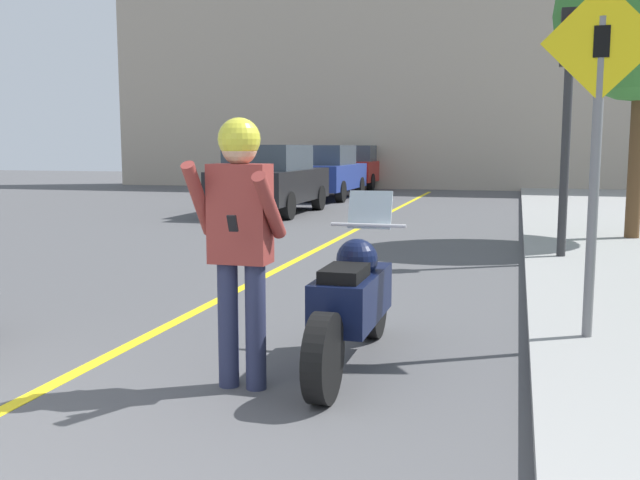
{
  "coord_description": "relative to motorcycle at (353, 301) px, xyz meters",
  "views": [
    {
      "loc": [
        2.46,
        -2.02,
        1.64
      ],
      "look_at": [
        1.0,
        3.28,
        0.92
      ],
      "focal_mm": 40.0,
      "sensor_mm": 36.0,
      "label": 1
    }
  ],
  "objects": [
    {
      "name": "traffic_light",
      "position": [
        1.79,
        5.34,
        1.98
      ],
      "size": [
        0.26,
        0.3,
        3.38
      ],
      "color": "#2D2D30",
      "rests_on": "sidewalk_curb"
    },
    {
      "name": "parked_car_red",
      "position": [
        -4.94,
        22.28,
        0.36
      ],
      "size": [
        1.88,
        4.2,
        1.68
      ],
      "color": "black",
      "rests_on": "ground"
    },
    {
      "name": "parked_car_black",
      "position": [
        -4.64,
        11.35,
        0.36
      ],
      "size": [
        1.88,
        4.2,
        1.68
      ],
      "color": "black",
      "rests_on": "ground"
    },
    {
      "name": "parked_car_blue",
      "position": [
        -4.69,
        16.55,
        0.36
      ],
      "size": [
        1.88,
        4.2,
        1.68
      ],
      "color": "black",
      "rests_on": "ground"
    },
    {
      "name": "motorcycle",
      "position": [
        0.0,
        0.0,
        0.0
      ],
      "size": [
        0.62,
        2.24,
        1.28
      ],
      "color": "black",
      "rests_on": "ground"
    },
    {
      "name": "road_center_line",
      "position": [
        -1.9,
        2.91,
        -0.49
      ],
      "size": [
        0.12,
        36.0,
        0.01
      ],
      "color": "yellow",
      "rests_on": "ground"
    },
    {
      "name": "person_biker",
      "position": [
        -0.61,
        -0.71,
        0.64
      ],
      "size": [
        0.59,
        0.49,
        1.83
      ],
      "color": "#282D4C",
      "rests_on": "ground"
    },
    {
      "name": "building_backdrop",
      "position": [
        -1.3,
        22.91,
        4.38
      ],
      "size": [
        28.0,
        1.2,
        9.76
      ],
      "color": "#B2A38E",
      "rests_on": "ground"
    },
    {
      "name": "crossing_sign",
      "position": [
        1.75,
        0.9,
        1.29
      ],
      "size": [
        0.91,
        0.08,
        2.78
      ],
      "color": "slate",
      "rests_on": "sidewalk_curb"
    }
  ]
}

